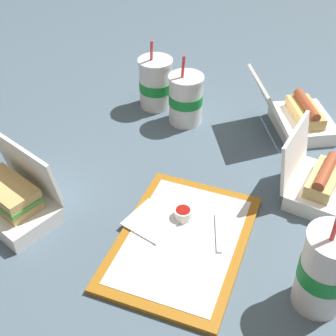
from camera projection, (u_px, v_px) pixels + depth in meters
name	position (u px, v px, depth m)	size (l,w,h in m)	color
ground_plane	(184.00, 178.00, 1.16)	(3.20, 3.20, 0.00)	#4C6070
food_tray	(182.00, 241.00, 0.99)	(0.39, 0.28, 0.01)	#A56619
ketchup_cup	(183.00, 213.00, 1.02)	(0.04, 0.04, 0.02)	white
napkin_stack	(153.00, 221.00, 1.02)	(0.10, 0.10, 0.00)	white
plastic_fork	(219.00, 232.00, 0.99)	(0.11, 0.01, 0.01)	white
clamshell_hotdog_corner	(299.00, 117.00, 1.29)	(0.27, 0.28, 0.17)	white
clamshell_sandwich_back	(13.00, 199.00, 1.03)	(0.19, 0.23, 0.17)	white
clamshell_hotdog_left	(318.00, 183.00, 1.08)	(0.18, 0.17, 0.17)	white
soda_cup_left	(325.00, 271.00, 0.82)	(0.10, 0.10, 0.24)	white
soda_cup_corner	(156.00, 83.00, 1.37)	(0.10, 0.10, 0.21)	white
soda_cup_front	(186.00, 99.00, 1.30)	(0.10, 0.10, 0.20)	white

